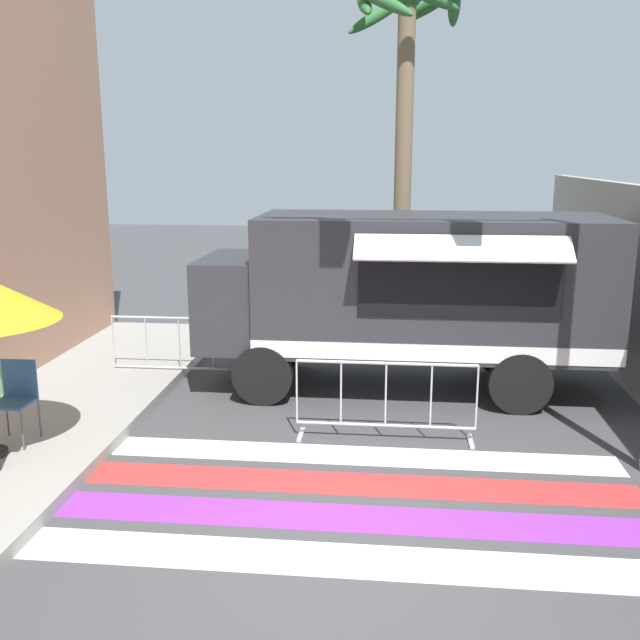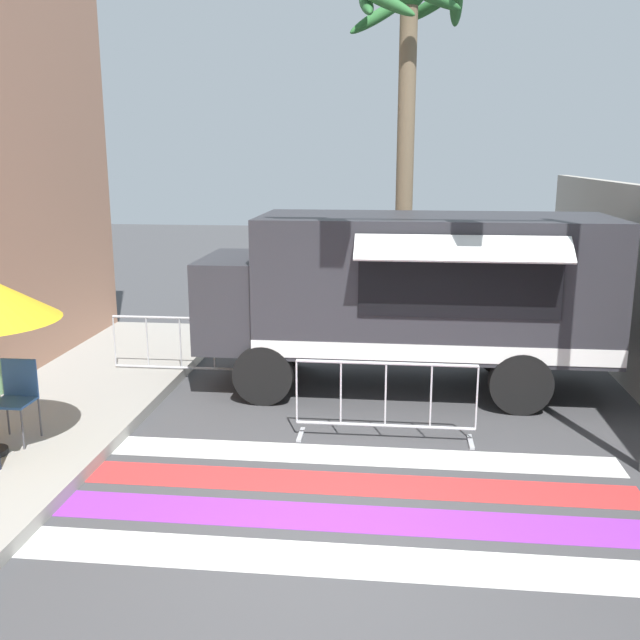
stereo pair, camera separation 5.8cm
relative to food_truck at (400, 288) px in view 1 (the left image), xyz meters
The scene contains 8 objects.
ground_plane 5.09m from the food_truck, 97.31° to the right, with size 60.00×60.00×0.00m, color #424244.
crosswalk_painted 4.13m from the food_truck, 99.28° to the right, with size 6.40×2.84×0.01m.
food_truck is the anchor object (origin of this frame).
traffic_signal_pole 4.39m from the food_truck, 60.15° to the right, with size 4.06×0.29×6.51m.
folding_chair 5.49m from the food_truck, 147.51° to the right, with size 0.44×0.44×0.98m.
barricade_front 2.34m from the food_truck, 94.74° to the right, with size 2.28×0.44×1.03m.
barricade_side 3.64m from the food_truck, behind, with size 2.21×0.44×1.03m.
palm_tree 4.83m from the food_truck, 89.91° to the left, with size 2.29×2.55×6.75m.
Camera 1 is at (0.49, -5.80, 3.53)m, focal length 40.00 mm.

